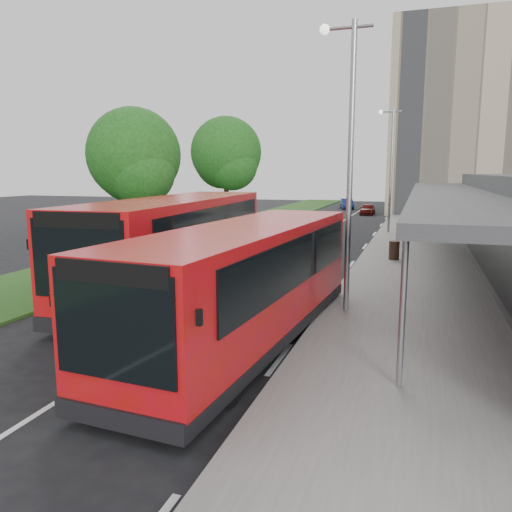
{
  "coord_description": "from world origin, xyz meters",
  "views": [
    {
      "loc": [
        6.09,
        -12.24,
        4.14
      ],
      "look_at": [
        1.25,
        2.55,
        1.5
      ],
      "focal_mm": 35.0,
      "sensor_mm": 36.0,
      "label": 1
    }
  ],
  "objects_px": {
    "lamp_post_far": "(390,163)",
    "bus_main": "(247,283)",
    "lamp_post_near": "(348,151)",
    "car_near": "(368,209)",
    "car_far": "(347,204)",
    "litter_bin": "(394,250)",
    "tree_mid": "(134,161)",
    "bollard": "(398,236)",
    "bus_second": "(177,244)",
    "tree_far": "(226,157)"
  },
  "relations": [
    {
      "from": "tree_far",
      "to": "lamp_post_far",
      "type": "relative_size",
      "value": 1.0
    },
    {
      "from": "lamp_post_far",
      "to": "car_far",
      "type": "bearing_deg",
      "value": 104.58
    },
    {
      "from": "bollard",
      "to": "car_near",
      "type": "relative_size",
      "value": 0.27
    },
    {
      "from": "tree_mid",
      "to": "bollard",
      "type": "height_order",
      "value": "tree_mid"
    },
    {
      "from": "tree_far",
      "to": "litter_bin",
      "type": "distance_m",
      "value": 16.26
    },
    {
      "from": "bus_second",
      "to": "car_near",
      "type": "distance_m",
      "value": 34.46
    },
    {
      "from": "lamp_post_far",
      "to": "bus_second",
      "type": "distance_m",
      "value": 20.06
    },
    {
      "from": "bus_main",
      "to": "car_far",
      "type": "bearing_deg",
      "value": 99.06
    },
    {
      "from": "lamp_post_near",
      "to": "litter_bin",
      "type": "bearing_deg",
      "value": 83.92
    },
    {
      "from": "bus_second",
      "to": "bus_main",
      "type": "bearing_deg",
      "value": -49.63
    },
    {
      "from": "lamp_post_far",
      "to": "car_near",
      "type": "distance_m",
      "value": 16.18
    },
    {
      "from": "tree_mid",
      "to": "litter_bin",
      "type": "xyz_separation_m",
      "value": [
        12.11,
        2.15,
        -4.06
      ]
    },
    {
      "from": "lamp_post_far",
      "to": "bollard",
      "type": "bearing_deg",
      "value": -80.4
    },
    {
      "from": "lamp_post_far",
      "to": "litter_bin",
      "type": "bearing_deg",
      "value": -84.81
    },
    {
      "from": "bollard",
      "to": "car_far",
      "type": "relative_size",
      "value": 0.25
    },
    {
      "from": "lamp_post_near",
      "to": "bollard",
      "type": "distance_m",
      "value": 15.23
    },
    {
      "from": "lamp_post_near",
      "to": "bus_second",
      "type": "bearing_deg",
      "value": 169.71
    },
    {
      "from": "tree_mid",
      "to": "car_near",
      "type": "relative_size",
      "value": 2.22
    },
    {
      "from": "lamp_post_far",
      "to": "litter_bin",
      "type": "relative_size",
      "value": 9.48
    },
    {
      "from": "car_near",
      "to": "bus_main",
      "type": "bearing_deg",
      "value": -88.58
    },
    {
      "from": "car_near",
      "to": "tree_far",
      "type": "bearing_deg",
      "value": -116.96
    },
    {
      "from": "litter_bin",
      "to": "car_far",
      "type": "height_order",
      "value": "car_far"
    },
    {
      "from": "lamp_post_near",
      "to": "tree_mid",
      "type": "bearing_deg",
      "value": 147.64
    },
    {
      "from": "litter_bin",
      "to": "bollard",
      "type": "distance_m",
      "value": 5.43
    },
    {
      "from": "tree_mid",
      "to": "bus_second",
      "type": "distance_m",
      "value": 8.48
    },
    {
      "from": "tree_far",
      "to": "bus_main",
      "type": "xyz_separation_m",
      "value": [
        9.24,
        -22.17,
        -3.67
      ]
    },
    {
      "from": "car_near",
      "to": "litter_bin",
      "type": "bearing_deg",
      "value": -81.71
    },
    {
      "from": "car_near",
      "to": "car_far",
      "type": "distance_m",
      "value": 7.55
    },
    {
      "from": "tree_mid",
      "to": "lamp_post_near",
      "type": "bearing_deg",
      "value": -32.36
    },
    {
      "from": "tree_mid",
      "to": "bus_second",
      "type": "bearing_deg",
      "value": -48.85
    },
    {
      "from": "lamp_post_far",
      "to": "bus_main",
      "type": "bearing_deg",
      "value": -94.66
    },
    {
      "from": "bus_second",
      "to": "bollard",
      "type": "xyz_separation_m",
      "value": [
        6.81,
        13.56,
        -1.08
      ]
    },
    {
      "from": "tree_mid",
      "to": "bus_main",
      "type": "relative_size",
      "value": 0.7
    },
    {
      "from": "bus_main",
      "to": "bus_second",
      "type": "height_order",
      "value": "bus_second"
    },
    {
      "from": "bus_second",
      "to": "litter_bin",
      "type": "distance_m",
      "value": 10.71
    },
    {
      "from": "lamp_post_near",
      "to": "lamp_post_far",
      "type": "distance_m",
      "value": 20.0
    },
    {
      "from": "bus_second",
      "to": "tree_mid",
      "type": "bearing_deg",
      "value": 127.73
    },
    {
      "from": "bus_second",
      "to": "car_far",
      "type": "relative_size",
      "value": 3.32
    },
    {
      "from": "lamp_post_near",
      "to": "bus_main",
      "type": "height_order",
      "value": "lamp_post_near"
    },
    {
      "from": "litter_bin",
      "to": "bollard",
      "type": "height_order",
      "value": "bollard"
    },
    {
      "from": "tree_far",
      "to": "car_near",
      "type": "height_order",
      "value": "tree_far"
    },
    {
      "from": "tree_mid",
      "to": "lamp_post_far",
      "type": "xyz_separation_m",
      "value": [
        11.13,
        12.95,
        0.09
      ]
    },
    {
      "from": "tree_far",
      "to": "lamp_post_far",
      "type": "bearing_deg",
      "value": 4.87
    },
    {
      "from": "tree_mid",
      "to": "car_far",
      "type": "distance_m",
      "value": 35.88
    },
    {
      "from": "tree_far",
      "to": "car_near",
      "type": "relative_size",
      "value": 2.46
    },
    {
      "from": "tree_mid",
      "to": "bus_main",
      "type": "xyz_separation_m",
      "value": [
        9.24,
        -10.17,
        -3.16
      ]
    },
    {
      "from": "litter_bin",
      "to": "car_near",
      "type": "xyz_separation_m",
      "value": [
        -3.79,
        26.18,
        -0.02
      ]
    },
    {
      "from": "bus_main",
      "to": "car_far",
      "type": "xyz_separation_m",
      "value": [
        -3.92,
        45.42,
        -0.9
      ]
    },
    {
      "from": "tree_mid",
      "to": "tree_far",
      "type": "relative_size",
      "value": 0.9
    },
    {
      "from": "bus_main",
      "to": "litter_bin",
      "type": "height_order",
      "value": "bus_main"
    }
  ]
}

